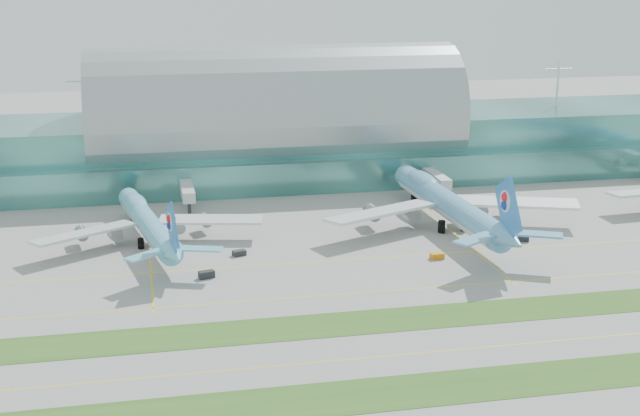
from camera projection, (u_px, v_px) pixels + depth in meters
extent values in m
plane|color=gray|center=(377.00, 325.00, 174.61)|extent=(700.00, 700.00, 0.00)
cube|color=#3D7A75|center=(274.00, 146.00, 294.62)|extent=(340.00, 42.00, 20.00)
cube|color=#3D7A75|center=(286.00, 177.00, 273.31)|extent=(340.00, 8.00, 10.00)
ellipsoid|color=#9EA5A8|center=(274.00, 116.00, 291.95)|extent=(340.00, 46.20, 16.17)
cylinder|color=white|center=(273.00, 92.00, 289.81)|extent=(0.80, 0.80, 16.00)
cube|color=#B2B7B7|center=(187.00, 189.00, 256.74)|extent=(3.50, 22.00, 3.00)
cylinder|color=black|center=(190.00, 210.00, 248.24)|extent=(1.00, 1.00, 4.00)
cube|color=#B2B7B7|center=(435.00, 177.00, 271.39)|extent=(3.50, 22.00, 3.00)
cylinder|color=black|center=(445.00, 196.00, 262.89)|extent=(1.00, 1.00, 4.00)
cube|color=#2D591E|center=(421.00, 390.00, 148.18)|extent=(420.00, 12.00, 0.08)
cube|color=#2D591E|center=(374.00, 321.00, 176.49)|extent=(420.00, 12.00, 0.08)
cube|color=yellow|center=(397.00, 355.00, 161.40)|extent=(420.00, 0.35, 0.01)
cube|color=yellow|center=(355.00, 293.00, 191.60)|extent=(420.00, 0.35, 0.01)
cube|color=yellow|center=(333.00, 261.00, 212.36)|extent=(420.00, 0.35, 0.01)
cylinder|color=#62BAD9|center=(148.00, 223.00, 224.11)|extent=(14.96, 54.77, 5.47)
ellipsoid|color=#62BAD9|center=(136.00, 202.00, 237.40)|extent=(8.02, 17.27, 3.89)
cone|color=#62BAD9|center=(127.00, 195.00, 250.46)|extent=(6.15, 5.30, 5.47)
cone|color=#62BAD9|center=(175.00, 255.00, 196.22)|extent=(6.50, 8.72, 5.19)
cube|color=silver|center=(84.00, 233.00, 216.95)|extent=(25.93, 19.68, 1.08)
cylinder|color=gray|center=(99.00, 233.00, 223.12)|extent=(3.80, 5.30, 3.00)
cube|color=silver|center=(211.00, 220.00, 228.30)|extent=(27.25, 11.95, 1.08)
cylinder|color=gray|center=(192.00, 223.00, 231.64)|extent=(3.80, 5.30, 3.00)
cube|color=#2B74C1|center=(172.00, 229.00, 196.31)|extent=(2.55, 11.50, 12.71)
cylinder|color=silver|center=(171.00, 222.00, 196.75)|extent=(1.52, 4.31, 4.23)
cylinder|color=black|center=(134.00, 217.00, 243.78)|extent=(1.59, 1.59, 2.64)
cylinder|color=black|center=(141.00, 243.00, 221.09)|extent=(1.59, 1.59, 2.64)
cylinder|color=black|center=(162.00, 241.00, 222.98)|extent=(1.59, 1.59, 2.64)
cylinder|color=#5CA0CA|center=(448.00, 204.00, 237.53)|extent=(9.71, 66.84, 6.66)
ellipsoid|color=#5CA0CA|center=(423.00, 181.00, 254.45)|extent=(7.25, 20.52, 4.75)
cone|color=#5CA0CA|center=(403.00, 174.00, 271.03)|extent=(6.90, 5.67, 6.66)
cone|color=#5CA0CA|center=(511.00, 240.00, 202.07)|extent=(6.76, 9.95, 6.33)
cube|color=white|center=(381.00, 212.00, 231.02)|extent=(32.67, 20.79, 1.31)
cylinder|color=gray|center=(391.00, 213.00, 238.20)|extent=(3.92, 6.07, 3.65)
cube|color=white|center=(517.00, 202.00, 240.25)|extent=(33.09, 18.32, 1.31)
cylinder|color=gray|center=(491.00, 206.00, 245.11)|extent=(3.92, 6.07, 3.65)
cube|color=#2E7ACF|center=(508.00, 209.00, 202.27)|extent=(1.29, 14.14, 15.49)
cylinder|color=silver|center=(507.00, 201.00, 202.84)|extent=(1.20, 5.20, 5.16)
cylinder|color=black|center=(414.00, 198.00, 262.48)|extent=(1.93, 1.93, 3.22)
cylinder|color=black|center=(442.00, 227.00, 234.07)|extent=(1.93, 1.93, 3.22)
cylinder|color=black|center=(464.00, 225.00, 235.60)|extent=(1.93, 1.93, 3.22)
cube|color=black|center=(207.00, 274.00, 200.58)|extent=(3.86, 2.66, 1.66)
cube|color=black|center=(239.00, 253.00, 215.96)|extent=(3.57, 2.74, 1.32)
cube|color=#C7710B|center=(437.00, 256.00, 213.62)|extent=(3.30, 2.18, 1.40)
cube|color=black|center=(521.00, 238.00, 227.11)|extent=(4.26, 2.93, 1.74)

